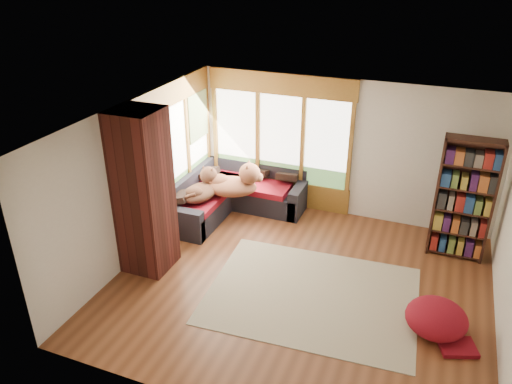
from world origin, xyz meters
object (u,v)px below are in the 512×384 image
Objects in this scene: brick_chimney at (143,192)px; dog_tan at (235,180)px; dog_brindle at (202,185)px; area_rug at (312,295)px; sectional_sofa at (228,199)px; bookshelf at (464,200)px; pouf at (436,318)px.

dog_tan is (0.68, 1.86, -0.48)m from brick_chimney.
area_rug is at bearing -110.34° from dog_brindle.
area_rug is at bearing 3.90° from brick_chimney.
bookshelf is at bearing -0.63° from sectional_sofa.
dog_tan reaches higher than pouf.
area_rug is 2.91m from dog_brindle.
bookshelf is (4.09, 0.05, 0.72)m from sectional_sofa.
bookshelf is 1.84× the size of dog_tan.
bookshelf is at bearing -74.24° from dog_brindle.
area_rug is at bearing -41.66° from sectional_sofa.
bookshelf is at bearing 45.34° from area_rug.
sectional_sofa is 4.16m from bookshelf.
dog_tan is (0.24, -0.19, 0.51)m from sectional_sofa.
sectional_sofa is 4.41m from pouf.
area_rug is at bearing -54.79° from dog_tan.
bookshelf reaches higher than dog_tan.
area_rug is 2.88m from bookshelf.
brick_chimney is 1.63m from dog_brindle.
dog_brindle is at bearing 160.47° from pouf.
dog_brindle is (-4.36, -0.57, -0.26)m from bookshelf.
dog_tan is 1.25× the size of dog_brindle.
bookshelf is 4.41m from dog_brindle.
dog_tan is at bearing 139.39° from area_rug.
brick_chimney reaches higher than pouf.
brick_chimney reaches higher than sectional_sofa.
sectional_sofa is 2.46× the size of dog_brindle.
dog_tan is (-3.69, 1.82, 0.59)m from pouf.
brick_chimney is at bearing -124.39° from dog_tan.
brick_chimney reaches higher than dog_brindle.
area_rug is (2.65, 0.18, -1.29)m from brick_chimney.
sectional_sofa is at bearing -18.97° from dog_brindle.
pouf is at bearing 0.54° from brick_chimney.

